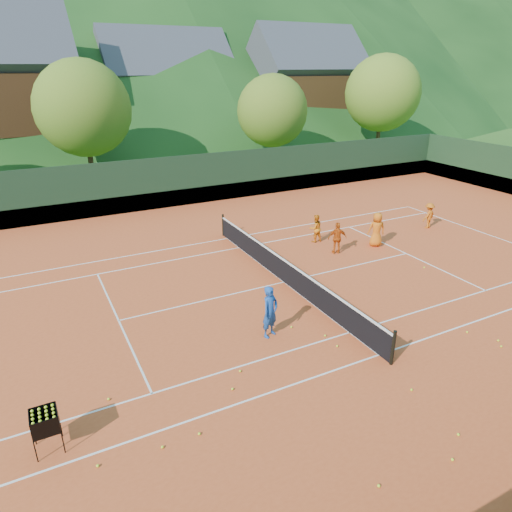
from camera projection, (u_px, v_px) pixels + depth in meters
name	position (u px, v px, depth m)	size (l,w,h in m)	color
ground	(284.00, 283.00, 17.89)	(400.00, 400.00, 0.00)	#2A5119
clay_court	(284.00, 282.00, 17.89)	(40.00, 24.00, 0.02)	#C3471F
coach	(270.00, 312.00, 14.04)	(0.62, 0.41, 1.70)	#18479D
student_a	(315.00, 228.00, 21.74)	(0.66, 0.51, 1.35)	orange
student_b	(337.00, 238.00, 20.37)	(0.85, 0.35, 1.45)	#D05512
student_c	(377.00, 229.00, 21.18)	(0.79, 0.52, 1.62)	orange
student_d	(429.00, 216.00, 23.63)	(0.86, 0.49, 1.33)	#D06012
tennis_ball_0	(240.00, 371.00, 12.63)	(0.07, 0.07, 0.07)	#CCF328
tennis_ball_2	(162.00, 447.00, 10.12)	(0.07, 0.07, 0.07)	#CCF328
tennis_ball_3	(467.00, 332.00, 14.47)	(0.07, 0.07, 0.07)	#CCF328
tennis_ball_4	(501.00, 346.00, 13.73)	(0.07, 0.07, 0.07)	#CCF328
tennis_ball_6	(379.00, 486.00, 9.18)	(0.07, 0.07, 0.07)	#CCF328
tennis_ball_7	(498.00, 341.00, 14.03)	(0.07, 0.07, 0.07)	#CCF328
tennis_ball_8	(232.00, 389.00, 11.93)	(0.07, 0.07, 0.07)	#CCF328
tennis_ball_9	(452.00, 460.00, 9.79)	(0.07, 0.07, 0.07)	#CCF328
tennis_ball_10	(199.00, 434.00, 10.48)	(0.07, 0.07, 0.07)	#CCF328
tennis_ball_12	(411.00, 390.00, 11.90)	(0.07, 0.07, 0.07)	#CCF328
tennis_ball_13	(424.00, 267.00, 19.10)	(0.07, 0.07, 0.07)	#CCF328
tennis_ball_14	(367.00, 329.00, 14.64)	(0.07, 0.07, 0.07)	#CCF328
tennis_ball_16	(98.00, 466.00, 9.64)	(0.07, 0.07, 0.07)	#CCF328
tennis_ball_17	(291.00, 327.00, 14.75)	(0.07, 0.07, 0.07)	#CCF328
tennis_ball_18	(325.00, 336.00, 14.28)	(0.07, 0.07, 0.07)	#CCF328
tennis_ball_19	(337.00, 346.00, 13.75)	(0.07, 0.07, 0.07)	#CCF328
tennis_ball_20	(458.00, 435.00, 10.46)	(0.07, 0.07, 0.07)	#CCF328
tennis_ball_21	(108.00, 399.00, 11.57)	(0.07, 0.07, 0.07)	#CCF328
tennis_ball_22	(318.00, 294.00, 16.88)	(0.07, 0.07, 0.07)	#CCF328
court_lines	(284.00, 282.00, 17.89)	(23.83, 11.03, 0.00)	white
tennis_net	(284.00, 270.00, 17.69)	(0.10, 12.07, 1.10)	black
perimeter_fence	(285.00, 253.00, 17.40)	(40.40, 24.24, 3.00)	black
ball_hopper	(45.00, 422.00, 9.84)	(0.57, 0.57, 1.00)	black
chalet_mid	(166.00, 96.00, 46.37)	(12.65, 8.82, 11.45)	beige
chalet_right	(304.00, 92.00, 48.90)	(11.50, 8.82, 11.91)	beige
tree_b	(83.00, 108.00, 30.60)	(6.40, 6.40, 8.40)	#3C2518
tree_c	(272.00, 111.00, 35.94)	(5.60, 5.60, 7.35)	#422A1A
tree_d	(382.00, 93.00, 41.45)	(6.80, 6.80, 8.93)	#412C1A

